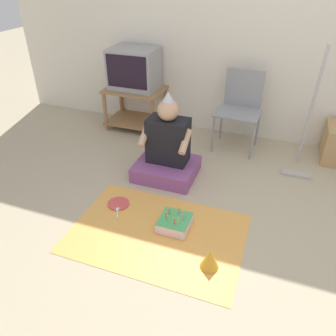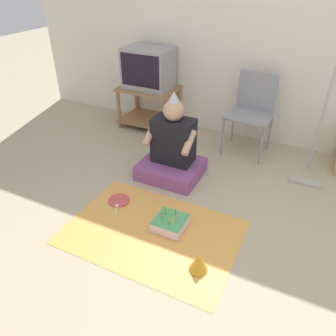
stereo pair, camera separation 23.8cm
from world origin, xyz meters
name	(u,v)px [view 1 (the left image)]	position (x,y,z in m)	size (l,w,h in m)	color
ground_plane	(228,262)	(0.00, 0.00, 0.00)	(16.00, 16.00, 0.00)	tan
wall_back	(282,21)	(0.00, 2.06, 1.27)	(6.40, 0.06, 2.55)	silver
tv_stand	(136,104)	(-1.52, 1.79, 0.30)	(0.68, 0.48, 0.50)	#997047
tv	(134,69)	(-1.52, 1.80, 0.73)	(0.54, 0.41, 0.46)	#99999E
folding_chair	(240,105)	(-0.26, 1.73, 0.49)	(0.47, 0.40, 0.83)	gray
dust_mop	(304,139)	(0.41, 1.39, 0.36)	(0.28, 0.33, 1.24)	#B2ADA3
person_seated	(167,151)	(-0.79, 0.91, 0.26)	(0.57, 0.50, 0.83)	#8C4C8C
party_cloth	(157,233)	(-0.57, 0.10, 0.00)	(1.32, 0.91, 0.01)	#EFA84C
birthday_cake	(175,223)	(-0.47, 0.21, 0.05)	(0.24, 0.24, 0.15)	silver
party_hat_blue	(210,259)	(-0.12, -0.09, 0.08)	(0.13, 0.13, 0.15)	gold
paper_plate	(118,203)	(-1.02, 0.31, 0.01)	(0.19, 0.19, 0.01)	#D84C4C
plastic_spoon_near	(118,210)	(-0.98, 0.23, 0.01)	(0.07, 0.14, 0.01)	white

